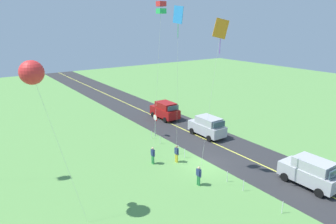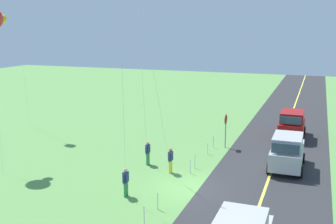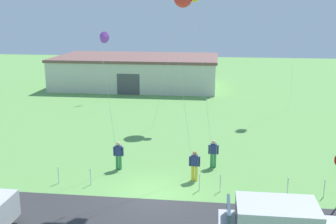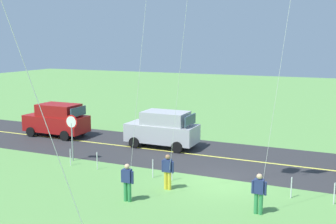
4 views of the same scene
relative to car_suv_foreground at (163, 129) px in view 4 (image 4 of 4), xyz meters
The scene contains 15 objects.
ground_plane 7.20m from the car_suv_foreground, 137.09° to the left, with size 120.00×120.00×0.10m, color #60994C.
asphalt_road 5.39m from the car_suv_foreground, behind, with size 120.00×7.00×0.00m, color #2D2D30.
road_centre_stripe 5.39m from the car_suv_foreground, behind, with size 120.00×0.16×0.00m, color #E5E04C.
car_suv_foreground is the anchor object (origin of this frame).
car_parked_east_near 7.93m from the car_suv_foreground, ahead, with size 4.40×2.12×2.24m.
stop_sign 5.80m from the car_suv_foreground, 55.18° to the left, with size 0.76×0.08×2.56m.
person_adult_near 7.50m from the car_suv_foreground, 116.35° to the left, with size 0.58×0.22×1.60m.
person_adult_companion 8.98m from the car_suv_foreground, 105.43° to the left, with size 0.58×0.22×1.60m.
person_child_watcher 10.82m from the car_suv_foreground, 134.40° to the left, with size 0.58×0.22×1.60m.
fence_post_1 11.58m from the car_suv_foreground, 151.42° to the left, with size 0.05×0.05×0.90m, color silver.
fence_post_2 10.15m from the car_suv_foreground, 146.88° to the left, with size 0.05×0.05×0.90m, color silver.
fence_post_3 6.34m from the car_suv_foreground, 118.59° to the left, with size 0.05×0.05×0.90m, color silver.
fence_post_4 5.93m from the car_suv_foreground, 109.97° to the left, with size 0.05×0.05×0.90m, color silver.
fence_post_5 5.70m from the car_suv_foreground, 78.10° to the left, with size 0.05×0.05×0.90m, color silver.
fence_post_6 6.26m from the car_suv_foreground, 62.81° to the left, with size 0.05×0.05×0.90m, color silver.
Camera 4 is at (-5.34, 17.98, 6.54)m, focal length 44.48 mm.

